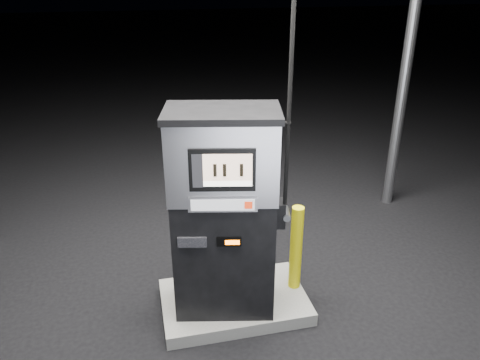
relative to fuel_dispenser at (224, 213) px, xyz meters
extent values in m
plane|color=black|center=(0.12, 0.09, -1.27)|extent=(80.00, 80.00, 0.00)
cube|color=slate|center=(0.12, 0.09, -1.20)|extent=(1.60, 1.00, 0.15)
cylinder|color=gray|center=(3.12, 2.09, 0.98)|extent=(0.16, 0.16, 4.50)
cube|color=black|center=(0.00, 0.00, -0.46)|extent=(1.11, 0.78, 1.33)
cube|color=silver|center=(0.00, 0.00, 0.60)|extent=(1.13, 0.81, 0.80)
cube|color=black|center=(0.00, 0.00, 1.03)|extent=(1.18, 0.86, 0.06)
cube|color=black|center=(-0.07, -0.30, 0.60)|extent=(0.59, 0.15, 0.40)
cube|color=#CCAB94|center=(-0.02, -0.32, 0.63)|extent=(0.43, 0.09, 0.25)
cube|color=white|center=(-0.03, -0.32, 0.48)|extent=(0.43, 0.09, 0.05)
cube|color=silver|center=(-0.07, -0.30, 0.26)|extent=(0.63, 0.16, 0.15)
cube|color=#A6A9AE|center=(-0.07, -0.31, 0.26)|extent=(0.57, 0.13, 0.11)
cube|color=red|center=(0.16, -0.37, 0.26)|extent=(0.07, 0.02, 0.07)
cube|color=black|center=(-0.02, -0.31, -0.15)|extent=(0.23, 0.07, 0.10)
cube|color=orange|center=(0.01, -0.32, -0.15)|extent=(0.14, 0.03, 0.05)
cube|color=black|center=(-0.36, -0.23, -0.15)|extent=(0.28, 0.08, 0.11)
cube|color=black|center=(0.54, -0.11, -0.01)|extent=(0.14, 0.21, 0.27)
cylinder|color=gray|center=(0.60, -0.13, -0.01)|extent=(0.12, 0.24, 0.07)
cylinder|color=black|center=(0.57, -0.17, 1.77)|extent=(0.05, 0.05, 3.29)
cylinder|color=yellow|center=(-0.43, 0.15, -0.66)|extent=(0.14, 0.14, 0.92)
cylinder|color=yellow|center=(0.83, 0.13, -0.61)|extent=(0.17, 0.17, 1.02)
camera|label=1|loc=(-0.77, -4.02, 2.24)|focal=35.00mm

